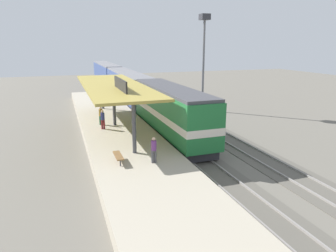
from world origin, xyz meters
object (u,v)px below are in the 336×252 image
at_px(locomotive, 171,111).
at_px(passenger_carriage_front, 128,87).
at_px(person_waiting, 101,115).
at_px(light_mast, 204,43).
at_px(person_boarding, 154,148).
at_px(person_walking, 103,119).
at_px(passenger_carriage_rear, 107,74).
at_px(platform_bench, 118,156).

distance_m(locomotive, passenger_carriage_front, 18.00).
distance_m(passenger_carriage_front, person_waiting, 15.89).
height_order(locomotive, person_waiting, locomotive).
xyz_separation_m(light_mast, person_boarding, (-11.66, -17.37, -6.54)).
distance_m(passenger_carriage_front, person_walking, 17.38).
distance_m(passenger_carriage_front, passenger_carriage_rear, 20.80).
height_order(passenger_carriage_rear, person_waiting, passenger_carriage_rear).
bearing_deg(passenger_carriage_rear, passenger_carriage_front, -90.00).
bearing_deg(person_boarding, locomotive, 62.98).
xyz_separation_m(locomotive, passenger_carriage_front, (0.00, 18.00, -0.10)).
bearing_deg(locomotive, light_mast, 51.45).
xyz_separation_m(platform_bench, passenger_carriage_rear, (6.00, 45.57, 0.97)).
relative_size(platform_bench, person_walking, 0.99).
relative_size(passenger_carriage_front, light_mast, 1.71).
bearing_deg(locomotive, person_walking, 164.37).
bearing_deg(person_waiting, passenger_carriage_rear, 80.77).
bearing_deg(person_waiting, person_walking, -91.34).
distance_m(passenger_carriage_rear, light_mast, 30.65).
relative_size(passenger_carriage_rear, person_boarding, 11.70).
distance_m(platform_bench, light_mast, 22.68).
height_order(locomotive, passenger_carriage_rear, locomotive).
bearing_deg(person_walking, person_waiting, 88.66).
bearing_deg(person_waiting, person_boarding, -79.90).
bearing_deg(light_mast, platform_bench, -129.80).
relative_size(platform_bench, person_waiting, 0.99).
relative_size(platform_bench, light_mast, 0.15).
bearing_deg(person_boarding, person_walking, 102.00).
bearing_deg(light_mast, locomotive, -128.55).
relative_size(passenger_carriage_front, person_boarding, 11.70).
distance_m(platform_bench, passenger_carriage_rear, 45.98).
xyz_separation_m(passenger_carriage_front, person_walking, (-5.82, -16.37, -0.46)).
bearing_deg(passenger_carriage_rear, person_walking, -98.90).
xyz_separation_m(passenger_carriage_rear, person_waiting, (-5.78, -35.59, -0.46)).
bearing_deg(light_mast, person_walking, -149.07).
xyz_separation_m(locomotive, person_waiting, (-5.78, 3.21, -0.56)).
distance_m(light_mast, person_walking, 17.17).
height_order(passenger_carriage_front, person_walking, passenger_carriage_front).
relative_size(passenger_carriage_front, passenger_carriage_rear, 1.00).
relative_size(passenger_carriage_rear, light_mast, 1.71).
bearing_deg(passenger_carriage_front, passenger_carriage_rear, 90.00).
bearing_deg(passenger_carriage_front, locomotive, -90.00).
distance_m(person_waiting, person_boarding, 10.95).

